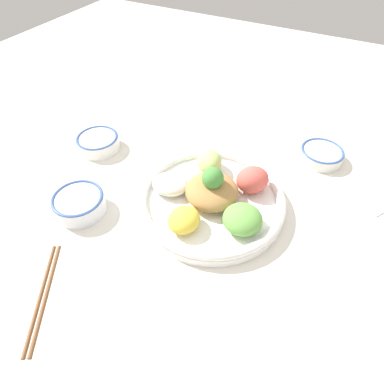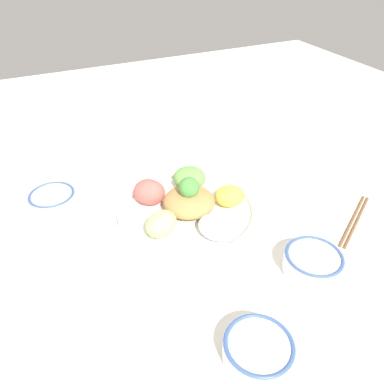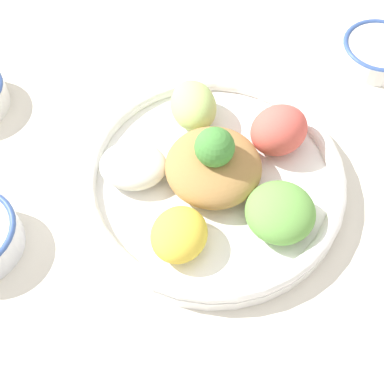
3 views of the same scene
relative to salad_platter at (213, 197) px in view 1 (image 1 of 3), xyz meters
name	(u,v)px [view 1 (image 1 of 3)]	position (x,y,z in m)	size (l,w,h in m)	color
ground_plane	(198,212)	(0.03, -0.02, -0.03)	(2.40, 2.40, 0.00)	silver
salad_platter	(213,197)	(0.00, 0.00, 0.00)	(0.33, 0.33, 0.11)	white
sauce_bowl_red	(98,142)	(-0.05, -0.36, -0.01)	(0.11, 0.11, 0.04)	white
rice_bowl_blue	(321,154)	(-0.28, 0.18, -0.01)	(0.11, 0.11, 0.03)	white
sauce_bowl_dark	(79,203)	(0.15, -0.25, 0.00)	(0.11, 0.11, 0.04)	white
chopsticks_pair_near	(43,295)	(0.34, -0.17, -0.02)	(0.19, 0.13, 0.01)	brown
serving_spoon_main	(374,215)	(-0.14, 0.33, -0.02)	(0.12, 0.09, 0.01)	white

